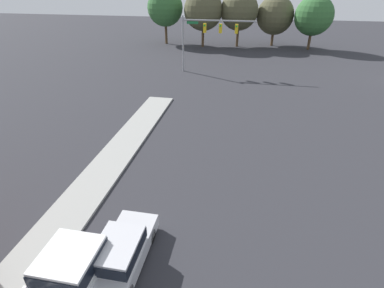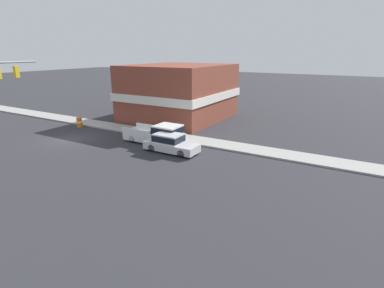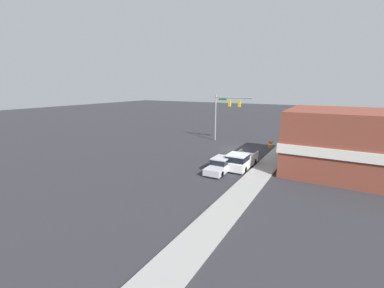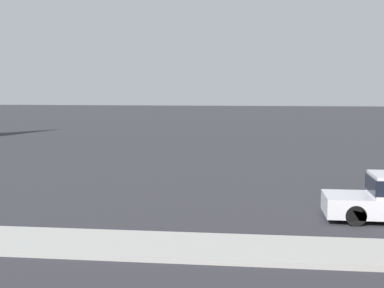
% 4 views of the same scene
% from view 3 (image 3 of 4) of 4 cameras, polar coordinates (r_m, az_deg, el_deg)
% --- Properties ---
extents(ground_plane, '(200.00, 200.00, 0.00)m').
position_cam_3_polar(ground_plane, '(37.69, 10.09, -1.20)').
color(ground_plane, '#2D2D33').
extents(sidewalk_curb, '(2.40, 60.00, 0.14)m').
position_cam_3_polar(sidewalk_curb, '(36.25, 18.60, -2.12)').
color(sidewalk_curb, '#9E9E99').
rests_on(sidewalk_curb, ground).
extents(near_signal_assembly, '(6.20, 0.49, 7.66)m').
position_cam_3_polar(near_signal_assembly, '(42.17, 7.52, 7.89)').
color(near_signal_assembly, gray).
rests_on(near_signal_assembly, ground).
extents(car_lead, '(1.79, 4.67, 1.56)m').
position_cam_3_polar(car_lead, '(27.48, 6.39, -4.56)').
color(car_lead, black).
rests_on(car_lead, ground).
extents(pickup_truck_parked, '(2.11, 5.74, 1.86)m').
position_cam_3_polar(pickup_truck_parked, '(28.95, 10.72, -3.58)').
color(pickup_truck_parked, black).
rests_on(pickup_truck_parked, ground).
extents(construction_barrel, '(0.61, 0.61, 1.09)m').
position_cam_3_polar(construction_barrel, '(39.52, 17.01, -0.10)').
color(construction_barrel, orange).
rests_on(construction_barrel, ground).
extents(corner_brick_building, '(12.50, 10.94, 6.57)m').
position_cam_3_polar(corner_brick_building, '(31.17, 31.70, 0.31)').
color(corner_brick_building, brown).
rests_on(corner_brick_building, ground).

